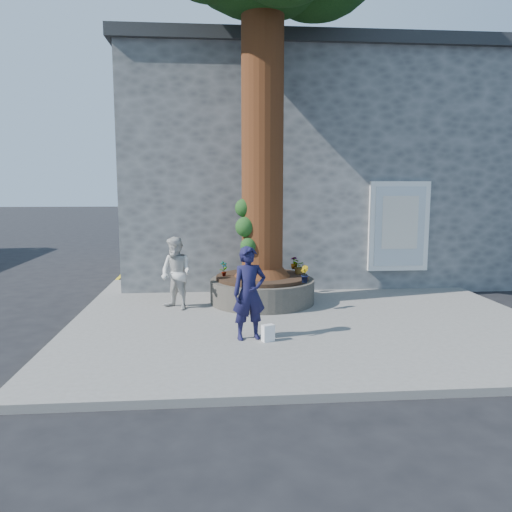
{
  "coord_description": "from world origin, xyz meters",
  "views": [
    {
      "loc": [
        -0.26,
        -8.8,
        2.67
      ],
      "look_at": [
        0.61,
        1.36,
        1.25
      ],
      "focal_mm": 35.0,
      "sensor_mm": 36.0,
      "label": 1
    }
  ],
  "objects": [
    {
      "name": "plant_d",
      "position": [
        1.65,
        2.14,
        0.89
      ],
      "size": [
        0.34,
        0.37,
        0.34
      ],
      "primitive_type": "imported",
      "rotation": [
        0.0,
        0.0,
        4.96
      ],
      "color": "gray",
      "rests_on": "planter"
    },
    {
      "name": "shopping_bag",
      "position": [
        0.62,
        -0.82,
        0.26
      ],
      "size": [
        0.23,
        0.19,
        0.28
      ],
      "primitive_type": "cube",
      "rotation": [
        0.0,
        0.0,
        0.38
      ],
      "color": "white",
      "rests_on": "pavement"
    },
    {
      "name": "pavement",
      "position": [
        1.5,
        1.0,
        0.06
      ],
      "size": [
        9.0,
        8.0,
        0.12
      ],
      "primitive_type": "cube",
      "color": "slate",
      "rests_on": "ground"
    },
    {
      "name": "man",
      "position": [
        0.32,
        -0.66,
        0.91
      ],
      "size": [
        0.64,
        0.49,
        1.57
      ],
      "primitive_type": "imported",
      "rotation": [
        0.0,
        0.0,
        0.21
      ],
      "color": "#131334",
      "rests_on": "pavement"
    },
    {
      "name": "plant_b",
      "position": [
        1.58,
        1.15,
        0.89
      ],
      "size": [
        0.23,
        0.23,
        0.35
      ],
      "primitive_type": "imported",
      "rotation": [
        0.0,
        0.0,
        1.81
      ],
      "color": "gray",
      "rests_on": "planter"
    },
    {
      "name": "ground",
      "position": [
        0.0,
        0.0,
        0.0
      ],
      "size": [
        120.0,
        120.0,
        0.0
      ],
      "primitive_type": "plane",
      "color": "black",
      "rests_on": "ground"
    },
    {
      "name": "plant_c",
      "position": [
        1.65,
        2.85,
        0.87
      ],
      "size": [
        0.2,
        0.2,
        0.3
      ],
      "primitive_type": "imported",
      "rotation": [
        0.0,
        0.0,
        3.36
      ],
      "color": "gray",
      "rests_on": "planter"
    },
    {
      "name": "planter",
      "position": [
        0.8,
        2.0,
        0.41
      ],
      "size": [
        2.3,
        2.3,
        0.6
      ],
      "color": "black",
      "rests_on": "pavement"
    },
    {
      "name": "woman",
      "position": [
        -1.05,
        1.55,
        0.88
      ],
      "size": [
        0.93,
        0.92,
        1.52
      ],
      "primitive_type": "imported",
      "rotation": [
        0.0,
        0.0,
        -0.71
      ],
      "color": "silver",
      "rests_on": "pavement"
    },
    {
      "name": "yellow_line",
      "position": [
        -3.05,
        1.0,
        0.0
      ],
      "size": [
        0.1,
        30.0,
        0.01
      ],
      "primitive_type": "cube",
      "color": "yellow",
      "rests_on": "ground"
    },
    {
      "name": "plant_a",
      "position": [
        -0.05,
        2.02,
        0.89
      ],
      "size": [
        0.21,
        0.2,
        0.33
      ],
      "primitive_type": "imported",
      "rotation": [
        0.0,
        0.0,
        0.58
      ],
      "color": "gray",
      "rests_on": "planter"
    },
    {
      "name": "stone_shop",
      "position": [
        2.5,
        7.2,
        3.16
      ],
      "size": [
        10.3,
        8.3,
        6.3
      ],
      "color": "#4E5154",
      "rests_on": "ground"
    }
  ]
}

